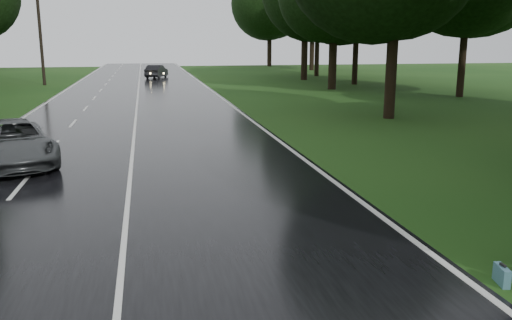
# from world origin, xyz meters

# --- Properties ---
(road) EXTENTS (12.00, 140.00, 0.04)m
(road) POSITION_xyz_m (0.00, 20.00, 0.02)
(road) COLOR black
(road) RESTS_ON ground
(lane_center) EXTENTS (0.12, 140.00, 0.01)m
(lane_center) POSITION_xyz_m (0.00, 20.00, 0.04)
(lane_center) COLOR silver
(lane_center) RESTS_ON road
(grey_car) EXTENTS (3.95, 5.70, 1.45)m
(grey_car) POSITION_xyz_m (-3.82, 11.07, 0.76)
(grey_car) COLOR #454849
(grey_car) RESTS_ON road
(far_car) EXTENTS (2.66, 4.45, 1.38)m
(far_car) POSITION_xyz_m (1.83, 52.11, 0.73)
(far_car) COLOR black
(far_car) RESTS_ON road
(suitcase) EXTENTS (0.22, 0.46, 0.32)m
(suitcase) POSITION_xyz_m (6.34, -0.00, 0.16)
(suitcase) COLOR teal
(suitcase) RESTS_ON ground
(utility_pole_far) EXTENTS (1.80, 0.28, 10.99)m
(utility_pole_far) POSITION_xyz_m (-8.50, 45.07, 0.00)
(utility_pole_far) COLOR black
(utility_pole_far) RESTS_ON ground
(tree_right_d) EXTENTS (9.57, 9.57, 14.95)m
(tree_right_d) POSITION_xyz_m (13.14, 18.77, 0.00)
(tree_right_d) COLOR black
(tree_right_d) RESTS_ON ground
(tree_right_e) EXTENTS (9.05, 9.05, 14.14)m
(tree_right_e) POSITION_xyz_m (15.96, 35.66, 0.00)
(tree_right_e) COLOR black
(tree_right_e) RESTS_ON ground
(tree_right_f) EXTENTS (9.82, 9.82, 15.34)m
(tree_right_f) POSITION_xyz_m (16.79, 46.63, 0.00)
(tree_right_f) COLOR black
(tree_right_f) RESTS_ON ground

